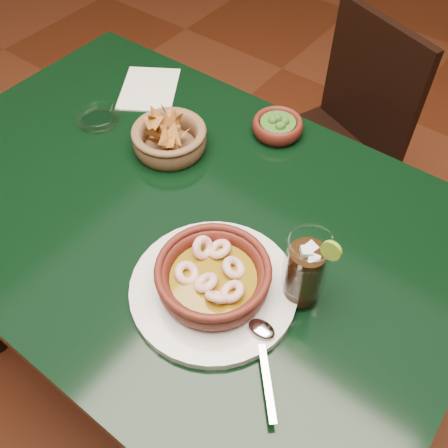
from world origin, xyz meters
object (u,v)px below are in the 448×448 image
Objects in this scene: cola_drink at (305,271)px; dining_table at (179,235)px; chip_basket at (169,138)px; dining_chair at (333,141)px; shrimp_plate at (214,280)px.

dining_table is at bearing 174.61° from cola_drink.
chip_basket is 0.46m from cola_drink.
dining_chair is 4.20× the size of chip_basket.
dining_chair is 0.89m from shrimp_plate.
dining_table is 6.80× the size of cola_drink.
chip_basket reaches higher than shrimp_plate.
dining_table is 0.22m from chip_basket.
cola_drink is (0.13, 0.09, 0.04)m from shrimp_plate.
chip_basket reaches higher than dining_table.
chip_basket is at bearing 142.51° from shrimp_plate.
dining_table is 0.36m from cola_drink.
dining_table is at bearing -92.76° from dining_chair.
dining_chair is at bearing 100.84° from shrimp_plate.
shrimp_plate is at bearing -145.80° from cola_drink.
shrimp_plate is (0.19, -0.12, 0.13)m from dining_table.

